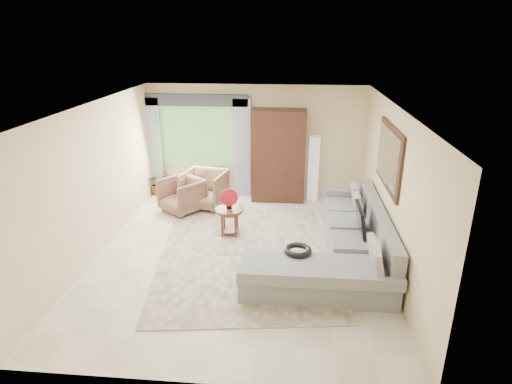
# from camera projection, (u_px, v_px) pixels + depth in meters

# --- Properties ---
(ground) EXTENTS (6.00, 6.00, 0.00)m
(ground) POSITION_uv_depth(u_px,v_px,m) (240.00, 254.00, 7.58)
(ground) COLOR silver
(ground) RESTS_ON ground
(area_rug) EXTENTS (3.47, 4.34, 0.02)m
(area_rug) POSITION_uv_depth(u_px,v_px,m) (247.00, 255.00, 7.53)
(area_rug) COLOR beige
(area_rug) RESTS_ON ground
(sectional_sofa) EXTENTS (2.30, 3.46, 0.90)m
(sectional_sofa) POSITION_uv_depth(u_px,v_px,m) (344.00, 249.00, 7.17)
(sectional_sofa) COLOR gray
(sectional_sofa) RESTS_ON ground
(tv_screen) EXTENTS (0.14, 0.74, 0.48)m
(tv_screen) POSITION_uv_depth(u_px,v_px,m) (361.00, 220.00, 7.20)
(tv_screen) COLOR black
(tv_screen) RESTS_ON sectional_sofa
(garden_hose) EXTENTS (0.43, 0.43, 0.09)m
(garden_hose) POSITION_uv_depth(u_px,v_px,m) (298.00, 250.00, 6.57)
(garden_hose) COLOR black
(garden_hose) RESTS_ON sectional_sofa
(coffee_table) EXTENTS (0.55, 0.55, 0.55)m
(coffee_table) POSITION_uv_depth(u_px,v_px,m) (230.00, 221.00, 8.19)
(coffee_table) COLOR #491B13
(coffee_table) RESTS_ON ground
(red_disc) EXTENTS (0.34, 0.08, 0.34)m
(red_disc) POSITION_uv_depth(u_px,v_px,m) (229.00, 197.00, 8.01)
(red_disc) COLOR red
(red_disc) RESTS_ON coffee_table
(armchair_left) EXTENTS (1.13, 1.13, 0.74)m
(armchair_left) POSITION_uv_depth(u_px,v_px,m) (182.00, 195.00, 9.25)
(armchair_left) COLOR brown
(armchair_left) RESTS_ON ground
(armchair_right) EXTENTS (1.05, 1.07, 0.82)m
(armchair_right) POSITION_uv_depth(u_px,v_px,m) (204.00, 189.00, 9.50)
(armchair_right) COLOR #876649
(armchair_right) RESTS_ON ground
(potted_plant) EXTENTS (0.67, 0.63, 0.59)m
(potted_plant) POSITION_uv_depth(u_px,v_px,m) (157.00, 182.00, 10.30)
(potted_plant) COLOR #999999
(potted_plant) RESTS_ON ground
(armoire) EXTENTS (1.20, 0.55, 2.10)m
(armoire) POSITION_uv_depth(u_px,v_px,m) (278.00, 156.00, 9.70)
(armoire) COLOR black
(armoire) RESTS_ON ground
(floor_lamp) EXTENTS (0.24, 0.24, 1.50)m
(floor_lamp) POSITION_uv_depth(u_px,v_px,m) (313.00, 169.00, 9.79)
(floor_lamp) COLOR silver
(floor_lamp) RESTS_ON ground
(window) EXTENTS (1.80, 0.04, 1.40)m
(window) POSITION_uv_depth(u_px,v_px,m) (198.00, 136.00, 9.97)
(window) COLOR #669E59
(window) RESTS_ON wall_back
(curtain_left) EXTENTS (0.40, 0.08, 2.30)m
(curtain_left) POSITION_uv_depth(u_px,v_px,m) (154.00, 147.00, 10.06)
(curtain_left) COLOR #9EB7CC
(curtain_left) RESTS_ON ground
(curtain_right) EXTENTS (0.40, 0.08, 2.30)m
(curtain_right) POSITION_uv_depth(u_px,v_px,m) (242.00, 149.00, 9.89)
(curtain_right) COLOR #9EB7CC
(curtain_right) RESTS_ON ground
(valance) EXTENTS (2.40, 0.12, 0.26)m
(valance) POSITION_uv_depth(u_px,v_px,m) (195.00, 100.00, 9.60)
(valance) COLOR #1E232D
(valance) RESTS_ON wall_back
(wall_mirror) EXTENTS (0.05, 1.70, 1.05)m
(wall_mirror) POSITION_uv_depth(u_px,v_px,m) (389.00, 157.00, 7.08)
(wall_mirror) COLOR black
(wall_mirror) RESTS_ON wall_right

